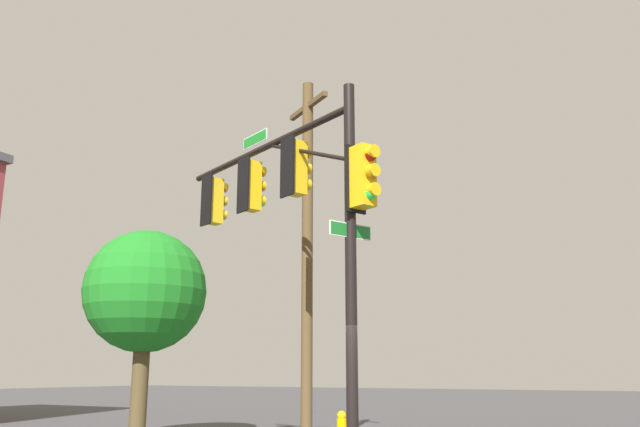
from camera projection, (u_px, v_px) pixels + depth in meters
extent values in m
cylinder|color=black|center=(351.00, 270.00, 11.40)|extent=(0.20, 0.20, 6.89)
cylinder|color=black|center=(262.00, 149.00, 14.33)|extent=(5.38, 2.46, 0.14)
cylinder|color=black|center=(306.00, 152.00, 12.99)|extent=(2.45, 1.13, 1.07)
cube|color=gold|center=(296.00, 168.00, 13.20)|extent=(0.44, 0.46, 1.10)
cube|color=black|center=(287.00, 166.00, 13.08)|extent=(0.42, 0.21, 1.22)
sphere|color=maroon|center=(304.00, 154.00, 13.40)|extent=(0.22, 0.22, 0.22)
cylinder|color=gold|center=(306.00, 152.00, 13.45)|extent=(0.27, 0.22, 0.23)
sphere|color=#855607|center=(304.00, 170.00, 13.32)|extent=(0.22, 0.22, 0.22)
cylinder|color=gold|center=(306.00, 168.00, 13.37)|extent=(0.27, 0.22, 0.23)
sphere|color=#20FF59|center=(303.00, 186.00, 13.24)|extent=(0.22, 0.22, 0.22)
cylinder|color=gold|center=(306.00, 184.00, 13.29)|extent=(0.27, 0.22, 0.23)
cube|color=gold|center=(251.00, 186.00, 14.47)|extent=(0.44, 0.46, 1.10)
cube|color=black|center=(243.00, 185.00, 14.35)|extent=(0.42, 0.21, 1.22)
sphere|color=maroon|center=(259.00, 173.00, 14.67)|extent=(0.22, 0.22, 0.22)
cylinder|color=gold|center=(261.00, 171.00, 14.72)|extent=(0.27, 0.22, 0.23)
sphere|color=#855607|center=(259.00, 188.00, 14.59)|extent=(0.22, 0.22, 0.22)
cylinder|color=gold|center=(261.00, 186.00, 14.64)|extent=(0.27, 0.22, 0.23)
sphere|color=#20FF59|center=(258.00, 203.00, 14.51)|extent=(0.22, 0.22, 0.22)
cylinder|color=gold|center=(261.00, 201.00, 14.56)|extent=(0.27, 0.22, 0.23)
cube|color=gold|center=(214.00, 201.00, 15.74)|extent=(0.43, 0.45, 1.10)
cube|color=black|center=(206.00, 200.00, 15.62)|extent=(0.43, 0.19, 1.22)
sphere|color=maroon|center=(221.00, 189.00, 15.95)|extent=(0.22, 0.22, 0.22)
cylinder|color=gold|center=(224.00, 187.00, 16.00)|extent=(0.27, 0.21, 0.23)
sphere|color=#855607|center=(221.00, 203.00, 15.87)|extent=(0.22, 0.22, 0.22)
cylinder|color=gold|center=(223.00, 201.00, 15.92)|extent=(0.27, 0.21, 0.23)
sphere|color=#20FF59|center=(220.00, 216.00, 15.79)|extent=(0.22, 0.22, 0.22)
cylinder|color=gold|center=(223.00, 215.00, 15.84)|extent=(0.27, 0.21, 0.23)
cube|color=#E7B111|center=(363.00, 177.00, 11.51)|extent=(0.46, 0.44, 1.10)
cube|color=black|center=(355.00, 179.00, 11.66)|extent=(0.21, 0.42, 1.22)
sphere|color=maroon|center=(370.00, 155.00, 11.43)|extent=(0.22, 0.22, 0.22)
cylinder|color=#E7B111|center=(373.00, 152.00, 11.40)|extent=(0.22, 0.27, 0.23)
sphere|color=#855607|center=(371.00, 174.00, 11.35)|extent=(0.22, 0.22, 0.22)
cylinder|color=#E7B111|center=(373.00, 170.00, 11.32)|extent=(0.22, 0.27, 0.23)
sphere|color=#20FF59|center=(371.00, 193.00, 11.27)|extent=(0.22, 0.22, 0.22)
cylinder|color=#E7B111|center=(373.00, 190.00, 11.24)|extent=(0.22, 0.27, 0.23)
cube|color=white|center=(255.00, 139.00, 14.62)|extent=(0.87, 0.40, 0.26)
cube|color=#197E24|center=(255.00, 139.00, 14.62)|extent=(0.84, 0.39, 0.22)
cube|color=white|center=(350.00, 231.00, 11.56)|extent=(0.40, 0.87, 0.26)
cube|color=#187027|center=(350.00, 231.00, 11.56)|extent=(0.39, 0.84, 0.22)
cylinder|color=brown|center=(307.00, 257.00, 15.43)|extent=(0.26, 0.26, 8.71)
cube|color=brown|center=(308.00, 107.00, 16.30)|extent=(1.57, 1.08, 0.12)
sphere|color=#DDC309|center=(342.00, 416.00, 15.89)|extent=(0.22, 0.22, 0.22)
cylinder|color=#4F4025|center=(139.00, 393.00, 16.76)|extent=(0.43, 0.43, 2.45)
sphere|color=#1B751F|center=(145.00, 291.00, 17.36)|extent=(3.20, 3.20, 3.20)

